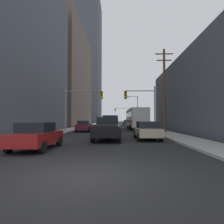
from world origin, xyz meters
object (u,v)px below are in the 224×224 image
(sedan_beige, at_px, (147,130))
(sedan_grey, at_px, (101,123))
(sedan_red, at_px, (37,136))
(sedan_maroon, at_px, (84,126))
(traffic_signal_far_right, at_px, (124,112))
(city_bus, at_px, (136,118))
(traffic_signal_near_left, at_px, (82,101))
(sedan_green, at_px, (127,123))
(cargo_van_navy, at_px, (111,122))
(traffic_signal_near_right, at_px, (141,101))
(pickup_truck_black, at_px, (107,129))

(sedan_beige, distance_m, sedan_grey, 34.13)
(sedan_red, relative_size, sedan_maroon, 1.00)
(sedan_beige, xyz_separation_m, traffic_signal_far_right, (-0.19, 47.43, 3.36))
(sedan_beige, bearing_deg, sedan_maroon, 124.72)
(city_bus, distance_m, traffic_signal_near_left, 11.22)
(sedan_maroon, xyz_separation_m, sedan_grey, (0.21, 23.25, 0.00))
(city_bus, bearing_deg, traffic_signal_far_right, 91.65)
(sedan_beige, xyz_separation_m, sedan_green, (0.15, 38.17, 0.00))
(city_bus, relative_size, sedan_green, 2.72)
(sedan_red, bearing_deg, cargo_van_navy, 78.78)
(sedan_maroon, xyz_separation_m, sedan_green, (7.20, 27.98, 0.00))
(cargo_van_navy, bearing_deg, sedan_beige, -74.97)
(sedan_green, distance_m, traffic_signal_near_right, 29.71)
(pickup_truck_black, bearing_deg, traffic_signal_near_right, 65.99)
(sedan_beige, relative_size, traffic_signal_near_left, 0.71)
(pickup_truck_black, bearing_deg, sedan_beige, 4.35)
(cargo_van_navy, bearing_deg, traffic_signal_near_left, -130.99)
(traffic_signal_far_right, bearing_deg, sedan_green, -87.95)
(sedan_beige, distance_m, traffic_signal_near_right, 9.27)
(pickup_truck_black, xyz_separation_m, sedan_grey, (-3.51, 33.69, -0.16))
(sedan_beige, bearing_deg, traffic_signal_near_left, 129.42)
(sedan_red, xyz_separation_m, traffic_signal_near_right, (7.69, 13.97, 3.28))
(sedan_maroon, bearing_deg, sedan_beige, -55.28)
(sedan_red, relative_size, traffic_signal_far_right, 0.70)
(city_bus, height_order, traffic_signal_far_right, traffic_signal_far_right)
(cargo_van_navy, relative_size, sedan_green, 1.24)
(sedan_beige, xyz_separation_m, sedan_maroon, (-7.06, 10.18, 0.00))
(city_bus, xyz_separation_m, traffic_signal_near_left, (-7.82, -7.75, 2.17))
(pickup_truck_black, distance_m, traffic_signal_near_right, 10.23)
(sedan_grey, distance_m, traffic_signal_near_right, 26.10)
(sedan_beige, xyz_separation_m, traffic_signal_near_left, (-7.11, 8.64, 3.33))
(cargo_van_navy, height_order, traffic_signal_near_right, traffic_signal_near_right)
(city_bus, relative_size, traffic_signal_near_left, 1.93)
(sedan_red, height_order, sedan_green, same)
(city_bus, xyz_separation_m, traffic_signal_far_right, (-0.90, 31.03, 2.21))
(sedan_red, bearing_deg, sedan_beige, 37.03)
(traffic_signal_far_right, bearing_deg, sedan_maroon, -100.45)
(sedan_maroon, bearing_deg, cargo_van_navy, 36.48)
(city_bus, bearing_deg, sedan_red, -109.68)
(sedan_grey, height_order, traffic_signal_near_left, traffic_signal_near_left)
(pickup_truck_black, height_order, sedan_grey, pickup_truck_black)
(sedan_beige, height_order, traffic_signal_near_left, traffic_signal_near_left)
(pickup_truck_black, xyz_separation_m, sedan_green, (3.48, 38.42, -0.16))
(cargo_van_navy, xyz_separation_m, sedan_green, (3.60, 25.32, -0.52))
(city_bus, distance_m, sedan_beige, 16.45)
(cargo_van_navy, bearing_deg, sedan_maroon, -143.52)
(sedan_green, bearing_deg, sedan_beige, -90.22)
(city_bus, xyz_separation_m, sedan_grey, (-7.55, 17.04, -1.16))
(sedan_green, relative_size, traffic_signal_near_left, 0.71)
(sedan_grey, bearing_deg, traffic_signal_near_right, -73.22)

